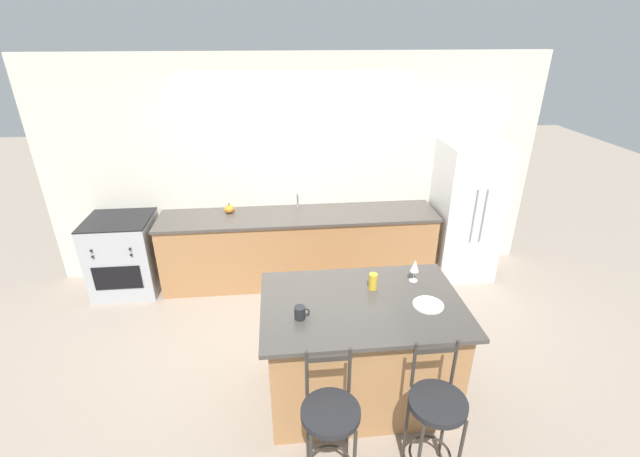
# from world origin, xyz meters

# --- Properties ---
(ground_plane) EXTENTS (18.00, 18.00, 0.00)m
(ground_plane) POSITION_xyz_m (0.00, 0.00, 0.00)
(ground_plane) COLOR gray
(wall_back) EXTENTS (6.00, 0.07, 2.70)m
(wall_back) POSITION_xyz_m (0.00, 0.72, 1.35)
(wall_back) COLOR beige
(wall_back) RESTS_ON ground_plane
(back_counter) EXTENTS (3.34, 0.70, 0.89)m
(back_counter) POSITION_xyz_m (0.00, 0.39, 0.45)
(back_counter) COLOR #A87547
(back_counter) RESTS_ON ground_plane
(sink_faucet) EXTENTS (0.02, 0.13, 0.22)m
(sink_faucet) POSITION_xyz_m (0.00, 0.59, 1.03)
(sink_faucet) COLOR #ADAFB5
(sink_faucet) RESTS_ON back_counter
(kitchen_island) EXTENTS (1.61, 1.07, 0.95)m
(kitchen_island) POSITION_xyz_m (0.40, -1.58, 0.48)
(kitchen_island) COLOR #A87547
(kitchen_island) RESTS_ON ground_plane
(refrigerator) EXTENTS (0.72, 0.72, 1.72)m
(refrigerator) POSITION_xyz_m (2.08, 0.35, 0.86)
(refrigerator) COLOR white
(refrigerator) RESTS_ON ground_plane
(oven_range) EXTENTS (0.74, 0.70, 0.93)m
(oven_range) POSITION_xyz_m (-2.10, 0.36, 0.46)
(oven_range) COLOR #ADAFB5
(oven_range) RESTS_ON ground_plane
(bar_stool_near) EXTENTS (0.39, 0.39, 1.10)m
(bar_stool_near) POSITION_xyz_m (0.04, -2.40, 0.59)
(bar_stool_near) COLOR #332D28
(bar_stool_near) RESTS_ON ground_plane
(bar_stool_far) EXTENTS (0.39, 0.39, 1.10)m
(bar_stool_far) POSITION_xyz_m (0.75, -2.39, 0.59)
(bar_stool_far) COLOR #332D28
(bar_stool_far) RESTS_ON ground_plane
(dinner_plate) EXTENTS (0.24, 0.24, 0.02)m
(dinner_plate) POSITION_xyz_m (0.91, -1.67, 0.96)
(dinner_plate) COLOR white
(dinner_plate) RESTS_ON kitchen_island
(wine_glass) EXTENTS (0.08, 0.08, 0.20)m
(wine_glass) POSITION_xyz_m (0.90, -1.30, 1.10)
(wine_glass) COLOR white
(wine_glass) RESTS_ON kitchen_island
(coffee_mug) EXTENTS (0.12, 0.08, 0.10)m
(coffee_mug) POSITION_xyz_m (-0.11, -1.73, 1.00)
(coffee_mug) COLOR #232326
(coffee_mug) RESTS_ON kitchen_island
(tumbler_cup) EXTENTS (0.07, 0.07, 0.14)m
(tumbler_cup) POSITION_xyz_m (0.52, -1.39, 1.02)
(tumbler_cup) COLOR gold
(tumbler_cup) RESTS_ON kitchen_island
(pumpkin_decoration) EXTENTS (0.12, 0.12, 0.12)m
(pumpkin_decoration) POSITION_xyz_m (-0.83, 0.51, 0.94)
(pumpkin_decoration) COLOR orange
(pumpkin_decoration) RESTS_ON back_counter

